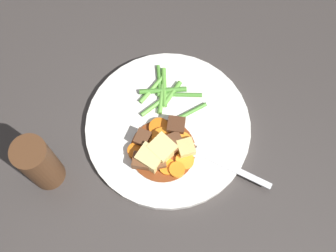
% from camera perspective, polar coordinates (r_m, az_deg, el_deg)
% --- Properties ---
extents(ground_plane, '(3.00, 3.00, 0.00)m').
position_cam_1_polar(ground_plane, '(0.77, 0.00, -0.38)').
color(ground_plane, '#383330').
extents(dinner_plate, '(0.28, 0.28, 0.01)m').
position_cam_1_polar(dinner_plate, '(0.76, 0.00, -0.19)').
color(dinner_plate, white).
rests_on(dinner_plate, ground_plane).
extents(stew_sauce, '(0.11, 0.11, 0.00)m').
position_cam_1_polar(stew_sauce, '(0.74, -0.65, -3.06)').
color(stew_sauce, brown).
rests_on(stew_sauce, dinner_plate).
extents(carrot_slice_0, '(0.04, 0.04, 0.01)m').
position_cam_1_polar(carrot_slice_0, '(0.73, -0.08, -5.16)').
color(carrot_slice_0, orange).
rests_on(carrot_slice_0, dinner_plate).
extents(carrot_slice_1, '(0.04, 0.04, 0.01)m').
position_cam_1_polar(carrot_slice_1, '(0.74, -2.32, -2.63)').
color(carrot_slice_1, orange).
rests_on(carrot_slice_1, dinner_plate).
extents(carrot_slice_2, '(0.03, 0.03, 0.01)m').
position_cam_1_polar(carrot_slice_2, '(0.72, 1.14, -5.55)').
color(carrot_slice_2, orange).
rests_on(carrot_slice_2, dinner_plate).
extents(carrot_slice_3, '(0.04, 0.04, 0.01)m').
position_cam_1_polar(carrot_slice_3, '(0.73, 2.12, -4.36)').
color(carrot_slice_3, orange).
rests_on(carrot_slice_3, dinner_plate).
extents(carrot_slice_4, '(0.04, 0.04, 0.01)m').
position_cam_1_polar(carrot_slice_4, '(0.74, 1.85, -1.86)').
color(carrot_slice_4, orange).
rests_on(carrot_slice_4, dinner_plate).
extents(carrot_slice_5, '(0.05, 0.05, 0.01)m').
position_cam_1_polar(carrot_slice_5, '(0.75, -1.12, -0.26)').
color(carrot_slice_5, orange).
rests_on(carrot_slice_5, dinner_plate).
extents(carrot_slice_6, '(0.05, 0.05, 0.01)m').
position_cam_1_polar(carrot_slice_6, '(0.74, -0.61, -1.63)').
color(carrot_slice_6, orange).
rests_on(carrot_slice_6, dinner_plate).
extents(carrot_slice_7, '(0.04, 0.04, 0.01)m').
position_cam_1_polar(carrot_slice_7, '(0.74, -4.09, -3.16)').
color(carrot_slice_7, orange).
rests_on(carrot_slice_7, dinner_plate).
extents(potato_chunk_0, '(0.04, 0.04, 0.02)m').
position_cam_1_polar(potato_chunk_0, '(0.73, 2.27, -2.79)').
color(potato_chunk_0, '#DBBC6B').
rests_on(potato_chunk_0, dinner_plate).
extents(potato_chunk_1, '(0.04, 0.04, 0.03)m').
position_cam_1_polar(potato_chunk_1, '(0.72, -2.28, -4.02)').
color(potato_chunk_1, '#E5CC7A').
rests_on(potato_chunk_1, dinner_plate).
extents(potato_chunk_2, '(0.05, 0.05, 0.03)m').
position_cam_1_polar(potato_chunk_2, '(0.73, -0.72, -2.89)').
color(potato_chunk_2, '#E5CC7A').
rests_on(potato_chunk_2, dinner_plate).
extents(meat_chunk_0, '(0.03, 0.03, 0.02)m').
position_cam_1_polar(meat_chunk_0, '(0.72, -1.24, -4.69)').
color(meat_chunk_0, brown).
rests_on(meat_chunk_0, dinner_plate).
extents(meat_chunk_1, '(0.03, 0.02, 0.02)m').
position_cam_1_polar(meat_chunk_1, '(0.73, -3.21, -1.61)').
color(meat_chunk_1, '#56331E').
rests_on(meat_chunk_1, dinner_plate).
extents(meat_chunk_2, '(0.04, 0.04, 0.02)m').
position_cam_1_polar(meat_chunk_2, '(0.73, 0.72, -2.25)').
color(meat_chunk_2, '#56331E').
rests_on(meat_chunk_2, dinner_plate).
extents(meat_chunk_3, '(0.03, 0.03, 0.02)m').
position_cam_1_polar(meat_chunk_3, '(0.72, -3.34, -4.41)').
color(meat_chunk_3, brown).
rests_on(meat_chunk_3, dinner_plate).
extents(meat_chunk_4, '(0.03, 0.03, 0.02)m').
position_cam_1_polar(meat_chunk_4, '(0.74, 1.06, 0.08)').
color(meat_chunk_4, '#4C2B19').
rests_on(meat_chunk_4, dinner_plate).
extents(green_bean_0, '(0.03, 0.07, 0.01)m').
position_cam_1_polar(green_bean_0, '(0.77, 1.42, 3.97)').
color(green_bean_0, '#4C8E33').
rests_on(green_bean_0, dinner_plate).
extents(green_bean_1, '(0.05, 0.02, 0.01)m').
position_cam_1_polar(green_bean_1, '(0.77, -0.85, 3.42)').
color(green_bean_1, '#66AD42').
rests_on(green_bean_1, dinner_plate).
extents(green_bean_2, '(0.07, 0.03, 0.01)m').
position_cam_1_polar(green_bean_2, '(0.78, -0.51, 4.88)').
color(green_bean_2, '#599E38').
rests_on(green_bean_2, dinner_plate).
extents(green_bean_3, '(0.07, 0.05, 0.01)m').
position_cam_1_polar(green_bean_3, '(0.77, -0.96, 3.14)').
color(green_bean_3, '#66AD42').
rests_on(green_bean_3, dinner_plate).
extents(green_bean_4, '(0.06, 0.03, 0.01)m').
position_cam_1_polar(green_bean_4, '(0.78, -2.00, 4.69)').
color(green_bean_4, '#66AD42').
rests_on(green_bean_4, dinner_plate).
extents(green_bean_5, '(0.04, 0.04, 0.01)m').
position_cam_1_polar(green_bean_5, '(0.76, 3.07, 1.87)').
color(green_bean_5, '#4C8E33').
rests_on(green_bean_5, dinner_plate).
extents(green_bean_6, '(0.04, 0.08, 0.01)m').
position_cam_1_polar(green_bean_6, '(0.77, -0.63, 4.48)').
color(green_bean_6, '#4C8E33').
rests_on(green_bean_6, dinner_plate).
extents(green_bean_7, '(0.07, 0.04, 0.01)m').
position_cam_1_polar(green_bean_7, '(0.78, -1.07, 5.21)').
color(green_bean_7, '#4C8E33').
rests_on(green_bean_7, dinner_plate).
extents(green_bean_8, '(0.05, 0.02, 0.01)m').
position_cam_1_polar(green_bean_8, '(0.77, 0.49, 4.10)').
color(green_bean_8, '#599E38').
rests_on(green_bean_8, dinner_plate).
extents(fork, '(0.04, 0.18, 0.00)m').
position_cam_1_polar(fork, '(0.74, 6.20, -4.39)').
color(fork, silver).
rests_on(fork, dinner_plate).
extents(pepper_mill, '(0.05, 0.05, 0.13)m').
position_cam_1_polar(pepper_mill, '(0.71, -15.84, -4.58)').
color(pepper_mill, '#4C2D19').
rests_on(pepper_mill, ground_plane).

